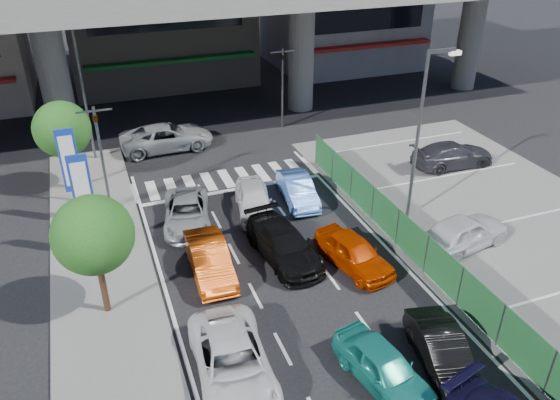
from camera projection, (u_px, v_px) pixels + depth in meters
name	position (u px, v px, depth m)	size (l,w,h in m)	color
ground	(325.00, 337.00, 19.04)	(120.00, 120.00, 0.00)	black
parking_lot	(534.00, 245.00, 24.00)	(12.00, 28.00, 0.06)	#61615E
sidewalk_left	(108.00, 311.00, 20.16)	(4.00, 30.00, 0.12)	#61615E
fence_run	(441.00, 269.00, 21.03)	(0.16, 22.00, 1.80)	#1E592B
traffic_light_left	(98.00, 133.00, 25.05)	(1.60, 1.24, 5.20)	#595B60
traffic_light_right	(282.00, 68.00, 34.32)	(1.60, 1.24, 5.20)	#595B60
street_lamp_right	(423.00, 124.00, 23.79)	(1.65, 0.22, 8.00)	#595B60
street_lamp_left	(85.00, 79.00, 29.51)	(1.65, 0.22, 8.00)	#595B60
signboard_near	(83.00, 192.00, 21.90)	(0.80, 0.14, 4.70)	#595B60
signboard_far	(70.00, 163.00, 24.23)	(0.80, 0.14, 4.70)	#595B60
tree_near	(93.00, 235.00, 18.54)	(2.80, 2.80, 4.80)	#382314
tree_far	(62.00, 129.00, 26.88)	(2.80, 2.80, 4.80)	#382314
sedan_white_mid_left	(233.00, 362.00, 17.10)	(2.29, 4.97, 1.38)	white
taxi_teal_mid	(383.00, 367.00, 16.98)	(1.55, 3.84, 1.31)	teal
hatch_black_mid_right	(442.00, 351.00, 17.61)	(1.33, 3.82, 1.26)	black
taxi_orange_left	(209.00, 259.00, 21.92)	(1.46, 4.19, 1.38)	#C6450B
sedan_black_mid	(284.00, 244.00, 22.88)	(1.93, 4.76, 1.38)	black
taxi_orange_right	(354.00, 253.00, 22.36)	(1.60, 3.97, 1.35)	#B92F00
wagon_silver_front_left	(187.00, 213.00, 25.26)	(2.07, 4.48, 1.25)	#979A9E
sedan_white_front_mid	(254.00, 200.00, 26.22)	(1.63, 4.05, 1.38)	silver
kei_truck_front_right	(298.00, 190.00, 27.20)	(1.36, 3.89, 1.28)	#4E81DA
crossing_wagon_silver	(167.00, 137.00, 32.77)	(2.53, 5.49, 1.53)	#AAADB2
parked_sedan_white	(463.00, 232.00, 23.43)	(1.80, 4.49, 1.53)	silver
parked_sedan_dgrey	(453.00, 155.00, 30.60)	(1.94, 4.77, 1.38)	#303136
traffic_cone	(411.00, 244.00, 23.43)	(0.32, 0.32, 0.63)	#F3440D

